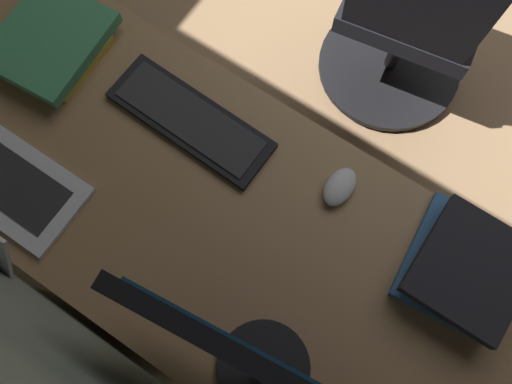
{
  "coord_description": "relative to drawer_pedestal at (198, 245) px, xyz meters",
  "views": [
    {
      "loc": [
        -0.21,
        2.17,
        1.93
      ],
      "look_at": [
        -0.04,
        1.92,
        0.95
      ],
      "focal_mm": 37.72,
      "sensor_mm": 36.0,
      "label": 1
    }
  ],
  "objects": [
    {
      "name": "keyboard_main",
      "position": [
        0.11,
        -0.2,
        0.39
      ],
      "size": [
        0.42,
        0.15,
        0.02
      ],
      "color": "black",
      "rests_on": "desk"
    },
    {
      "name": "desk",
      "position": [
        -0.16,
        -0.03,
        0.32
      ],
      "size": [
        2.18,
        0.67,
        0.73
      ],
      "color": "#936D47",
      "rests_on": "ground"
    },
    {
      "name": "monitor_primary",
      "position": [
        -0.35,
        0.18,
        0.64
      ],
      "size": [
        0.54,
        0.2,
        0.45
      ],
      "color": "black",
      "rests_on": "desk"
    },
    {
      "name": "book_stack_far",
      "position": [
        0.52,
        -0.17,
        0.42
      ],
      "size": [
        0.26,
        0.3,
        0.06
      ],
      "color": "gold",
      "rests_on": "desk"
    },
    {
      "name": "book_stack_near",
      "position": [
        -0.6,
        -0.23,
        0.42
      ],
      "size": [
        0.25,
        0.28,
        0.08
      ],
      "color": "#38669E",
      "rests_on": "desk"
    },
    {
      "name": "mouse_spare",
      "position": [
        -0.28,
        -0.25,
        0.4
      ],
      "size": [
        0.06,
        0.1,
        0.03
      ],
      "primitive_type": "ellipsoid",
      "color": "silver",
      "rests_on": "desk"
    },
    {
      "name": "office_chair",
      "position": [
        -0.16,
        -0.97,
        0.11
      ],
      "size": [
        0.56,
        0.58,
        0.97
      ],
      "color": "black",
      "rests_on": "ground"
    },
    {
      "name": "drawer_pedestal",
      "position": [
        0.0,
        0.0,
        0.0
      ],
      "size": [
        0.4,
        0.51,
        0.69
      ],
      "color": "#936D47",
      "rests_on": "ground"
    }
  ]
}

